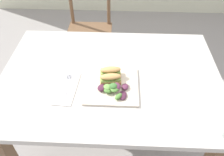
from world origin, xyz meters
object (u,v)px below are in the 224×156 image
Objects in this scene: plate_lunch at (112,86)px; sandwich_half_front at (111,79)px; dining_table at (111,92)px; chair_wooden_far at (89,31)px; sandwich_half_back at (111,72)px; fork_on_napkin at (67,85)px.

sandwich_half_front reaches higher than plate_lunch.
dining_table is 0.94m from chair_wooden_far.
plate_lunch is at bearing -66.89° from sandwich_half_front.
sandwich_half_front and sandwich_half_back have the same top height.
chair_wooden_far reaches higher than fork_on_napkin.
sandwich_half_front reaches higher than fork_on_napkin.
dining_table is at bearing 93.36° from sandwich_half_front.
plate_lunch is (0.25, -0.98, 0.30)m from chair_wooden_far.
chair_wooden_far is 7.78× the size of sandwich_half_back.
plate_lunch is 0.08m from sandwich_half_back.
sandwich_half_back is at bearing 97.54° from plate_lunch.
sandwich_half_back is at bearing 92.75° from sandwich_half_front.
sandwich_half_front is (0.24, -0.97, 0.33)m from chair_wooden_far.
sandwich_half_back reaches higher than dining_table.
chair_wooden_far is 1.00m from sandwich_half_back.
dining_table is 0.17m from sandwich_half_back.
chair_wooden_far is at bearing 91.26° from fork_on_napkin.
sandwich_half_front is 0.60× the size of fork_on_napkin.
sandwich_half_back is 0.23m from fork_on_napkin.
sandwich_half_back is (-0.01, 0.07, 0.03)m from plate_lunch.
sandwich_half_front is (0.00, -0.07, 0.17)m from dining_table.
fork_on_napkin is (-0.22, -0.09, 0.14)m from dining_table.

